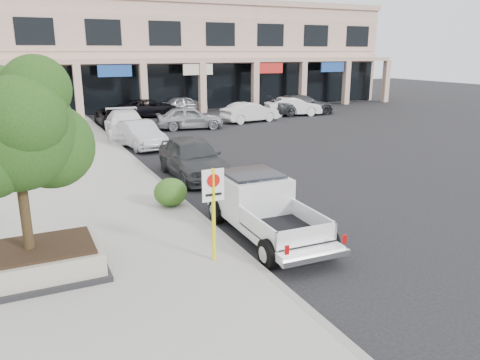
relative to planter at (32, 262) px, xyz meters
name	(u,v)px	position (x,y,z in m)	size (l,w,h in m)	color
ground	(283,239)	(6.42, -0.28, -0.48)	(120.00, 120.00, 0.00)	black
sidewalk	(55,202)	(0.92, 5.72, -0.40)	(8.00, 52.00, 0.15)	gray
curb	(167,188)	(4.87, 5.72, -0.40)	(0.20, 52.00, 0.15)	gray
strip_mall	(176,54)	(14.42, 33.65, 4.27)	(40.55, 12.43, 9.50)	tan
planter	(32,262)	(0.00, 0.00, 0.00)	(3.20, 2.20, 0.68)	black
planter_tree	(22,132)	(0.13, 0.15, 2.94)	(2.90, 2.55, 4.00)	black
no_parking_sign	(213,202)	(4.04, -1.01, 1.16)	(0.55, 0.09, 2.30)	yellow
hedge	(171,192)	(4.33, 3.44, 0.14)	(1.10, 0.99, 0.94)	#204C15
pickup_truck	(267,209)	(6.07, 0.05, 0.36)	(1.96, 5.30, 1.67)	silver
curb_car_a	(193,158)	(6.42, 7.04, 0.36)	(1.98, 4.92, 1.68)	#2D3032
curb_car_b	(140,135)	(5.93, 14.10, 0.25)	(1.53, 4.39, 1.45)	#ADB0B6
curb_car_c	(126,125)	(5.83, 17.09, 0.35)	(2.31, 5.67, 1.65)	white
curb_car_d	(117,118)	(6.14, 21.49, 0.23)	(2.33, 5.05, 1.40)	black
lot_car_a	(190,118)	(10.47, 18.93, 0.29)	(1.80, 4.46, 1.52)	#95979C
lot_car_b	(250,112)	(15.57, 20.07, 0.25)	(1.53, 4.39, 1.45)	silver
lot_car_c	(302,105)	(21.26, 21.98, 0.34)	(2.27, 5.59, 1.62)	#2A2C2F
lot_car_d	(149,108)	(9.57, 25.90, 0.23)	(2.33, 5.06, 1.41)	black
lot_car_e	(185,104)	(13.14, 27.71, 0.20)	(1.60, 3.97, 1.35)	#A4A7AC
lot_car_f	(293,106)	(20.28, 21.71, 0.26)	(1.56, 4.48, 1.48)	silver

